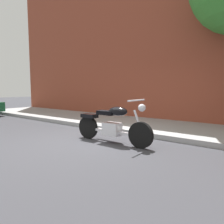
# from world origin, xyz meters

# --- Properties ---
(ground_plane) EXTENTS (60.00, 60.00, 0.00)m
(ground_plane) POSITION_xyz_m (0.00, 0.00, 0.00)
(ground_plane) COLOR #38383D
(sidewalk) EXTENTS (18.59, 2.76, 0.14)m
(sidewalk) POSITION_xyz_m (0.00, 2.73, 0.07)
(sidewalk) COLOR #999999
(sidewalk) RESTS_ON ground
(building_facade) EXTENTS (18.59, 0.50, 7.47)m
(building_facade) POSITION_xyz_m (0.00, 4.36, 3.74)
(building_facade) COLOR brown
(building_facade) RESTS_ON ground
(motorcycle) EXTENTS (2.23, 0.70, 1.10)m
(motorcycle) POSITION_xyz_m (0.56, 0.33, 0.46)
(motorcycle) COLOR black
(motorcycle) RESTS_ON ground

